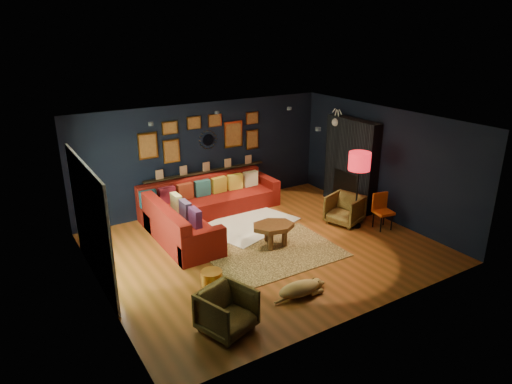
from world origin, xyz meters
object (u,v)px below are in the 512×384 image
armchair_left (227,309)px  armchair_right (345,208)px  coffee_table (273,228)px  gold_stool (212,283)px  dog (299,286)px  orange_chair (382,208)px  pouf (196,244)px  floor_lamp (359,164)px  sectional (200,211)px

armchair_left → armchair_right: bearing=7.2°
coffee_table → gold_stool: (-1.90, -0.99, -0.16)m
gold_stool → dog: bearing=-32.9°
coffee_table → dog: size_ratio=0.98×
coffee_table → orange_chair: orange_chair is taller
coffee_table → armchair_right: size_ratio=1.41×
pouf → gold_stool: gold_stool is taller
coffee_table → dog: (-0.67, -1.79, -0.21)m
orange_chair → floor_lamp: size_ratio=0.47×
armchair_right → dog: armchair_right is taller
coffee_table → floor_lamp: bearing=-4.5°
pouf → armchair_right: (3.54, -0.43, 0.16)m
sectional → armchair_left: bearing=-109.3°
floor_lamp → dog: bearing=-149.7°
sectional → armchair_right: sectional is taller
dog → orange_chair: bearing=24.6°
floor_lamp → orange_chair: bearing=-38.4°
dog → floor_lamp: bearing=33.4°
coffee_table → pouf: size_ratio=1.92×
armchair_right → coffee_table: bearing=-105.5°
sectional → floor_lamp: 3.72m
coffee_table → floor_lamp: floor_lamp is taller
armchair_left → pouf: bearing=56.6°
armchair_right → orange_chair: size_ratio=0.91×
armchair_left → dog: bearing=-12.5°
pouf → armchair_left: (-0.64, -2.50, 0.16)m
pouf → dog: pouf is taller
orange_chair → floor_lamp: floor_lamp is taller
pouf → floor_lamp: floor_lamp is taller
floor_lamp → sectional: bearing=145.9°
floor_lamp → gold_stool: bearing=-168.4°
pouf → armchair_right: armchair_right is taller
sectional → pouf: bearing=-118.1°
floor_lamp → coffee_table: bearing=175.5°
sectional → orange_chair: size_ratio=4.22×
pouf → floor_lamp: size_ratio=0.31×
pouf → gold_stool: 1.58m
floor_lamp → pouf: bearing=169.1°
coffee_table → pouf: bearing=160.4°
pouf → orange_chair: 4.20m
sectional → coffee_table: (0.81, -1.82, 0.07)m
sectional → gold_stool: bearing=-111.2°
sectional → pouf: size_ratio=6.29×
armchair_left → orange_chair: 4.92m
sectional → dog: size_ratio=3.20×
armchair_left → orange_chair: (4.70, 1.44, 0.10)m
coffee_table → floor_lamp: 2.38m
coffee_table → pouf: coffee_table is taller
armchair_left → orange_chair: bearing=-2.0°
sectional → gold_stool: size_ratio=7.49×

